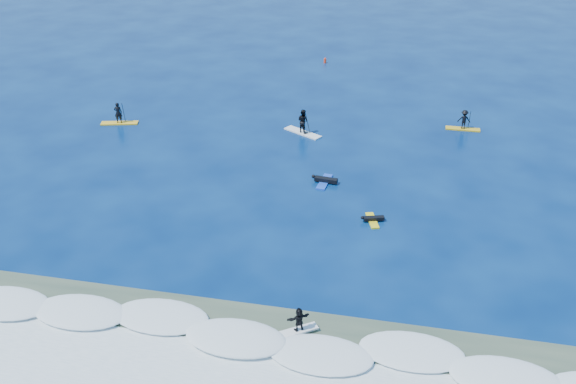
% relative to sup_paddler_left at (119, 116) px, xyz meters
% --- Properties ---
extents(ground, '(160.00, 160.00, 0.00)m').
position_rel_sup_paddler_left_xyz_m(ground, '(15.43, -12.88, -0.66)').
color(ground, '#031947').
rests_on(ground, ground).
extents(breaking_wave, '(40.00, 6.00, 0.30)m').
position_rel_sup_paddler_left_xyz_m(breaking_wave, '(15.43, -22.88, -0.66)').
color(breaking_wave, white).
rests_on(breaking_wave, ground).
extents(whitewater, '(34.00, 5.00, 0.02)m').
position_rel_sup_paddler_left_xyz_m(whitewater, '(15.43, -25.88, -0.66)').
color(whitewater, silver).
rests_on(whitewater, ground).
extents(sup_paddler_left, '(3.09, 1.48, 2.10)m').
position_rel_sup_paddler_left_xyz_m(sup_paddler_left, '(0.00, 0.00, 0.00)').
color(sup_paddler_left, yellow).
rests_on(sup_paddler_left, ground).
extents(sup_paddler_center, '(3.26, 2.37, 2.31)m').
position_rel_sup_paddler_left_xyz_m(sup_paddler_center, '(15.08, 1.09, 0.21)').
color(sup_paddler_center, white).
rests_on(sup_paddler_center, ground).
extents(sup_paddler_right, '(2.71, 0.69, 1.90)m').
position_rel_sup_paddler_left_xyz_m(sup_paddler_right, '(27.54, 4.42, 0.08)').
color(sup_paddler_right, gold).
rests_on(sup_paddler_right, ground).
extents(prone_paddler_near, '(1.44, 1.89, 0.38)m').
position_rel_sup_paddler_left_xyz_m(prone_paddler_near, '(21.67, -11.21, -0.53)').
color(prone_paddler_near, yellow).
rests_on(prone_paddler_near, ground).
extents(prone_paddler_far, '(1.81, 2.32, 0.48)m').
position_rel_sup_paddler_left_xyz_m(prone_paddler_far, '(18.05, -6.81, -0.49)').
color(prone_paddler_far, blue).
rests_on(prone_paddler_far, ground).
extents(wave_surfer, '(1.80, 1.46, 1.33)m').
position_rel_sup_paddler_left_xyz_m(wave_surfer, '(19.18, -22.09, 0.11)').
color(wave_surfer, white).
rests_on(wave_surfer, breaking_wave).
extents(marker_buoy, '(0.28, 0.28, 0.66)m').
position_rel_sup_paddler_left_xyz_m(marker_buoy, '(14.03, 19.49, -0.37)').
color(marker_buoy, '#FF3816').
rests_on(marker_buoy, ground).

